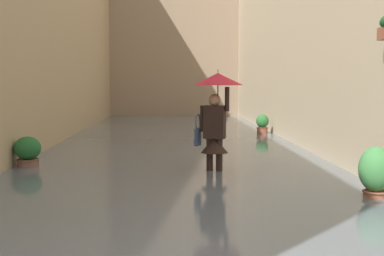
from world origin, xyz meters
TOP-DOWN VIEW (x-y plane):
  - ground_plane at (0.00, -11.93)m, footprint 60.00×60.00m
  - flood_water at (0.00, -11.93)m, footprint 7.05×29.87m
  - person_wading at (-0.72, -7.50)m, footprint 0.92×0.92m
  - potted_plant_near_left at (-2.76, -14.56)m, footprint 0.40×0.40m
  - potted_plant_far_left at (-2.79, -5.20)m, footprint 0.48×0.48m
  - potted_plant_near_right at (2.85, -8.13)m, footprint 0.51×0.51m

SIDE VIEW (x-z plane):
  - ground_plane at x=0.00m, z-range 0.00..0.00m
  - flood_water at x=0.00m, z-range 0.00..0.21m
  - potted_plant_near_right at x=2.85m, z-range 0.03..0.82m
  - potted_plant_near_left at x=-2.76m, z-range 0.03..0.85m
  - potted_plant_far_left at x=-2.79m, z-range 0.06..0.98m
  - person_wading at x=-0.72m, z-range 0.35..2.41m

